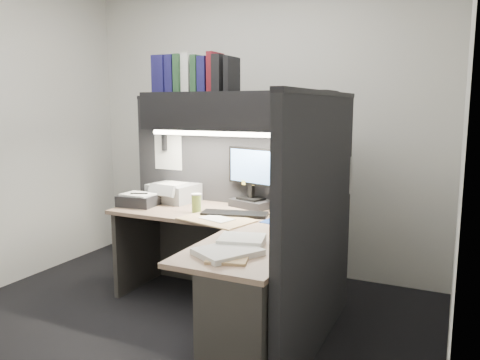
# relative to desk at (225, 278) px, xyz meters

# --- Properties ---
(floor) EXTENTS (3.50, 3.50, 0.00)m
(floor) POSITION_rel_desk_xyz_m (-0.43, 0.00, -0.44)
(floor) COLOR black
(floor) RESTS_ON ground
(wall_back) EXTENTS (3.50, 0.04, 2.70)m
(wall_back) POSITION_rel_desk_xyz_m (-0.43, 1.50, 0.91)
(wall_back) COLOR silver
(wall_back) RESTS_ON floor
(wall_right) EXTENTS (0.04, 3.00, 2.70)m
(wall_right) POSITION_rel_desk_xyz_m (1.32, 0.00, 0.91)
(wall_right) COLOR silver
(wall_right) RESTS_ON floor
(partition_back) EXTENTS (1.90, 0.06, 1.60)m
(partition_back) POSITION_rel_desk_xyz_m (-0.40, 0.93, 0.36)
(partition_back) COLOR black
(partition_back) RESTS_ON floor
(partition_right) EXTENTS (0.06, 1.50, 1.60)m
(partition_right) POSITION_rel_desk_xyz_m (0.55, 0.18, 0.36)
(partition_right) COLOR black
(partition_right) RESTS_ON floor
(desk) EXTENTS (1.70, 1.53, 0.73)m
(desk) POSITION_rel_desk_xyz_m (0.00, 0.00, 0.00)
(desk) COLOR #9A7B62
(desk) RESTS_ON floor
(overhead_shelf) EXTENTS (1.55, 0.34, 0.30)m
(overhead_shelf) POSITION_rel_desk_xyz_m (-0.30, 0.75, 1.06)
(overhead_shelf) COLOR black
(overhead_shelf) RESTS_ON partition_back
(task_light_tube) EXTENTS (1.32, 0.04, 0.04)m
(task_light_tube) POSITION_rel_desk_xyz_m (-0.30, 0.61, 0.89)
(task_light_tube) COLOR white
(task_light_tube) RESTS_ON overhead_shelf
(monitor) EXTENTS (0.44, 0.28, 0.49)m
(monitor) POSITION_rel_desk_xyz_m (-0.19, 0.82, 0.48)
(monitor) COLOR black
(monitor) RESTS_ON desk
(keyboard) EXTENTS (0.52, 0.27, 0.02)m
(keyboard) POSITION_rel_desk_xyz_m (-0.18, 0.51, 0.30)
(keyboard) COLOR black
(keyboard) RESTS_ON desk
(mousepad) EXTENTS (0.24, 0.23, 0.00)m
(mousepad) POSITION_rel_desk_xyz_m (0.19, 0.46, 0.29)
(mousepad) COLOR navy
(mousepad) RESTS_ON desk
(mouse) EXTENTS (0.06, 0.09, 0.03)m
(mouse) POSITION_rel_desk_xyz_m (0.20, 0.45, 0.31)
(mouse) COLOR black
(mouse) RESTS_ON mousepad
(telephone) EXTENTS (0.26, 0.27, 0.09)m
(telephone) POSITION_rel_desk_xyz_m (0.32, 0.80, 0.33)
(telephone) COLOR tan
(telephone) RESTS_ON desk
(coffee_cup) EXTENTS (0.08, 0.08, 0.14)m
(coffee_cup) POSITION_rel_desk_xyz_m (-0.49, 0.48, 0.36)
(coffee_cup) COLOR #A5B749
(coffee_cup) RESTS_ON desk
(printer) EXTENTS (0.41, 0.36, 0.15)m
(printer) POSITION_rel_desk_xyz_m (-0.89, 0.77, 0.36)
(printer) COLOR #96999B
(printer) RESTS_ON desk
(notebook_stack) EXTENTS (0.32, 0.27, 0.09)m
(notebook_stack) POSITION_rel_desk_xyz_m (-1.05, 0.49, 0.33)
(notebook_stack) COLOR black
(notebook_stack) RESTS_ON desk
(open_folder) EXTENTS (0.58, 0.45, 0.01)m
(open_folder) POSITION_rel_desk_xyz_m (-0.23, 0.32, 0.29)
(open_folder) COLOR tan
(open_folder) RESTS_ON desk
(paper_stack_a) EXTENTS (0.31, 0.28, 0.05)m
(paper_stack_a) POSITION_rel_desk_xyz_m (0.19, -0.15, 0.31)
(paper_stack_a) COLOR white
(paper_stack_a) RESTS_ON desk
(paper_stack_b) EXTENTS (0.39, 0.42, 0.03)m
(paper_stack_b) POSITION_rel_desk_xyz_m (0.19, -0.35, 0.30)
(paper_stack_b) COLOR white
(paper_stack_b) RESTS_ON desk
(manila_stack) EXTENTS (0.28, 0.32, 0.02)m
(manila_stack) POSITION_rel_desk_xyz_m (0.22, -0.38, 0.29)
(manila_stack) COLOR tan
(manila_stack) RESTS_ON desk
(binder_row) EXTENTS (0.70, 0.25, 0.30)m
(binder_row) POSITION_rel_desk_xyz_m (-0.67, 0.75, 1.35)
(binder_row) COLOR #191650
(binder_row) RESTS_ON overhead_shelf
(pinned_papers) EXTENTS (1.76, 1.31, 0.51)m
(pinned_papers) POSITION_rel_desk_xyz_m (-0.00, 0.56, 0.61)
(pinned_papers) COLOR white
(pinned_papers) RESTS_ON partition_back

